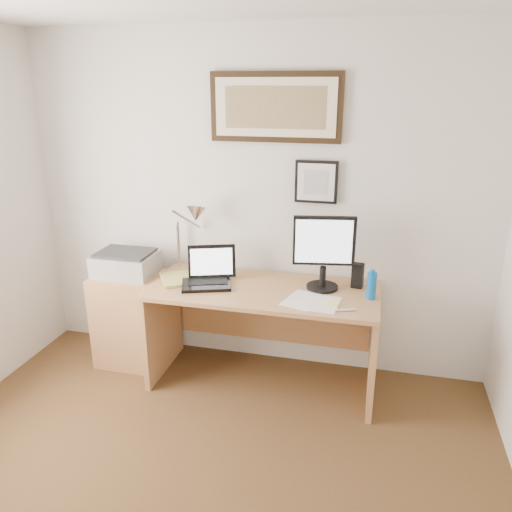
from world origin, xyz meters
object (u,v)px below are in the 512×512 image
(lcd_monitor, at_px, (324,249))
(laptop, at_px, (208,276))
(water_bottle, at_px, (371,286))
(book, at_px, (162,281))
(printer, at_px, (126,263))
(desk, at_px, (266,314))
(side_cabinet, at_px, (131,319))

(lcd_monitor, bearing_deg, laptop, -172.80)
(water_bottle, height_order, lcd_monitor, lcd_monitor)
(water_bottle, distance_m, laptop, 1.13)
(water_bottle, height_order, book, water_bottle)
(book, bearing_deg, water_bottle, 2.57)
(water_bottle, bearing_deg, lcd_monitor, 164.78)
(laptop, xyz_separation_m, printer, (-0.69, 0.08, 0.01))
(book, distance_m, lcd_monitor, 1.18)
(book, bearing_deg, desk, 11.48)
(water_bottle, xyz_separation_m, lcd_monitor, (-0.33, 0.09, 0.20))
(side_cabinet, distance_m, book, 0.53)
(side_cabinet, distance_m, lcd_monitor, 1.62)
(water_bottle, bearing_deg, laptop, -179.49)
(lcd_monitor, height_order, printer, lcd_monitor)
(laptop, bearing_deg, desk, 13.14)
(desk, relative_size, laptop, 3.99)
(water_bottle, relative_size, laptop, 0.45)
(book, xyz_separation_m, lcd_monitor, (1.13, 0.16, 0.28))
(desk, xyz_separation_m, lcd_monitor, (0.40, 0.01, 0.53))
(book, bearing_deg, printer, 158.41)
(side_cabinet, relative_size, lcd_monitor, 1.40)
(side_cabinet, height_order, lcd_monitor, lcd_monitor)
(side_cabinet, xyz_separation_m, book, (0.34, -0.11, 0.40))
(water_bottle, height_order, laptop, laptop)
(lcd_monitor, bearing_deg, desk, -178.90)
(side_cabinet, xyz_separation_m, lcd_monitor, (1.47, 0.04, 0.68))
(side_cabinet, height_order, book, book)
(laptop, distance_m, lcd_monitor, 0.84)
(desk, height_order, printer, printer)
(printer, bearing_deg, water_bottle, -2.34)
(book, relative_size, printer, 0.64)
(side_cabinet, relative_size, printer, 1.66)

